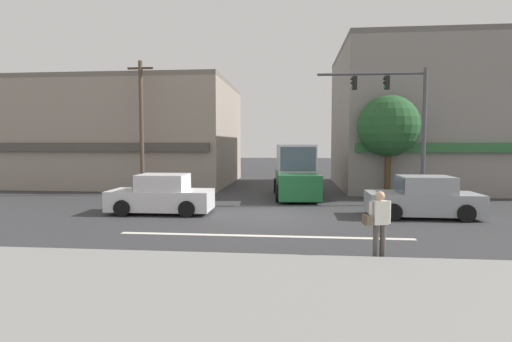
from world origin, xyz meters
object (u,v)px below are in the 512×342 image
street_tree (389,126)px  pedestrian_foreground_with_bag (379,221)px  sedan_crossing_center (423,199)px  box_truck_crossing_rightbound (296,173)px  sedan_crossing_leftbound (161,196)px  utility_pole_near_left (141,126)px  traffic_light_mast (402,113)px

street_tree → pedestrian_foreground_with_bag: (-2.68, -11.05, -2.72)m
sedan_crossing_center → pedestrian_foreground_with_bag: size_ratio=2.46×
box_truck_crossing_rightbound → pedestrian_foreground_with_bag: 11.42m
sedan_crossing_center → street_tree: bearing=91.7°
box_truck_crossing_rightbound → sedan_crossing_leftbound: box_truck_crossing_rightbound is taller
sedan_crossing_leftbound → sedan_crossing_center: size_ratio=1.00×
street_tree → sedan_crossing_leftbound: bearing=-152.1°
utility_pole_near_left → box_truck_crossing_rightbound: utility_pole_near_left is taller
street_tree → utility_pole_near_left: (-13.02, 0.14, 0.09)m
traffic_light_mast → sedan_crossing_center: size_ratio=1.51×
street_tree → pedestrian_foreground_with_bag: street_tree is taller
sedan_crossing_leftbound → pedestrian_foreground_with_bag: 9.35m
traffic_light_mast → pedestrian_foreground_with_bag: bearing=-107.4°
traffic_light_mast → street_tree: bearing=92.4°
utility_pole_near_left → sedan_crossing_center: bearing=-22.3°
utility_pole_near_left → box_truck_crossing_rightbound: bearing=0.3°
box_truck_crossing_rightbound → traffic_light_mast: bearing=-26.4°
street_tree → pedestrian_foreground_with_bag: bearing=-103.6°
sedan_crossing_center → pedestrian_foreground_with_bag: 6.46m
street_tree → sedan_crossing_center: (0.15, -5.25, -2.97)m
street_tree → traffic_light_mast: traffic_light_mast is taller
box_truck_crossing_rightbound → sedan_crossing_center: (4.82, -5.44, -0.54)m
traffic_light_mast → pedestrian_foreground_with_bag: 9.84m
sedan_crossing_leftbound → box_truck_crossing_rightbound: bearing=45.6°
street_tree → box_truck_crossing_rightbound: street_tree is taller
traffic_light_mast → sedan_crossing_leftbound: traffic_light_mast is taller
utility_pole_near_left → sedan_crossing_center: utility_pole_near_left is taller
box_truck_crossing_rightbound → pedestrian_foreground_with_bag: size_ratio=3.44×
street_tree → utility_pole_near_left: bearing=179.4°
box_truck_crossing_rightbound → sedan_crossing_center: bearing=-48.4°
box_truck_crossing_rightbound → sedan_crossing_leftbound: size_ratio=1.39×
utility_pole_near_left → pedestrian_foreground_with_bag: bearing=-47.3°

